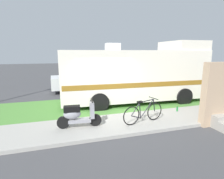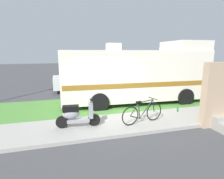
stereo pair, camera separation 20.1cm
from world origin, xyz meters
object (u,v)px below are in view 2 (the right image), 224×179
object	(u,v)px
motorhome_rv	(136,74)
bottle_green	(178,110)
scooter	(76,115)
pickup_truck_near	(97,77)
bicycle	(143,113)

from	to	relation	value
motorhome_rv	bottle_green	size ratio (longest dim) A/B	33.85
bottle_green	scooter	bearing A→B (deg)	-173.72
pickup_truck_near	bottle_green	xyz separation A→B (m)	(2.48, -6.33, -0.73)
bicycle	pickup_truck_near	size ratio (longest dim) A/B	0.35
scooter	pickup_truck_near	bearing A→B (deg)	73.45
scooter	bicycle	bearing A→B (deg)	-6.33
pickup_truck_near	bottle_green	bearing A→B (deg)	-68.65
pickup_truck_near	motorhome_rv	bearing A→B (deg)	-69.37
motorhome_rv	scooter	world-z (taller)	motorhome_rv
bicycle	pickup_truck_near	distance (m)	7.12
scooter	bottle_green	distance (m)	4.55
bicycle	bottle_green	distance (m)	2.23
scooter	bottle_green	world-z (taller)	scooter
pickup_truck_near	bicycle	bearing A→B (deg)	-86.79
bicycle	bottle_green	size ratio (longest dim) A/B	7.69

